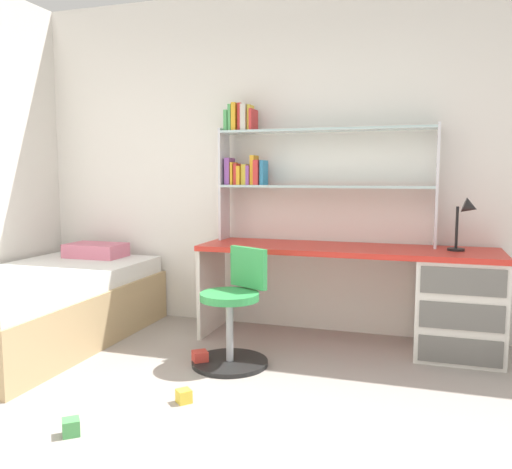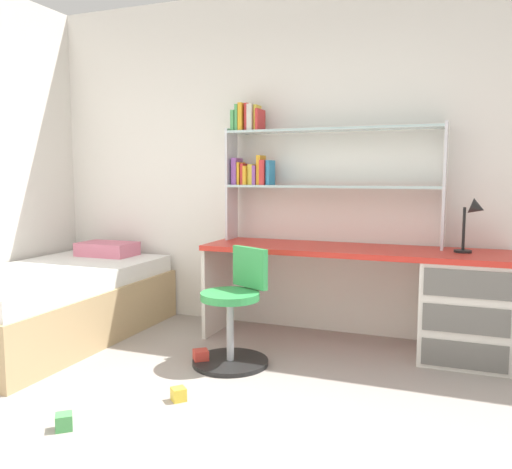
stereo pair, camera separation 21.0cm
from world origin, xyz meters
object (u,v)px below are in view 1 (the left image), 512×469
Objects in this scene: bed_platform at (42,306)px; toy_block_green_3 at (71,427)px; toy_block_yellow_0 at (184,396)px; bookshelf_hutch at (292,160)px; desk at (428,295)px; toy_block_red_1 at (200,358)px; swivel_chair at (233,319)px; desk_lamp at (467,216)px.

bed_platform is 23.86× the size of toy_block_green_3.
toy_block_green_3 reaches higher than toy_block_yellow_0.
bed_platform is (-1.76, -0.85, -1.12)m from bookshelf_hutch.
desk reaches higher than toy_block_red_1.
desk is at bearing 47.87° from toy_block_green_3.
swivel_chair reaches higher than desk.
desk_lamp is 2.84m from toy_block_green_3.
desk_lamp is 2.10m from toy_block_red_1.
toy_block_green_3 is at bearing -135.81° from desk_lamp.
bed_platform is (-2.83, -0.67, -0.14)m from desk.
toy_block_yellow_0 is (1.52, -0.67, -0.24)m from bed_platform.
toy_block_green_3 is (-0.42, -1.19, -0.27)m from swivel_chair.
desk is at bearing 13.25° from bed_platform.
swivel_chair is 0.40× the size of bed_platform.
bookshelf_hutch is 17.57× the size of toy_block_red_1.
desk reaches higher than toy_block_green_3.
desk is 0.63m from desk_lamp.
swivel_chair is 0.73m from toy_block_yellow_0.
desk is 2.53m from toy_block_green_3.
swivel_chair is at bearing -155.80° from desk_lamp.
desk_lamp is at bearing 2.16° from desk.
bookshelf_hutch is at bearing 67.37° from toy_block_red_1.
desk is at bearing -177.84° from desk_lamp.
bookshelf_hutch is at bearing 81.04° from toy_block_yellow_0.
desk is 1.91m from toy_block_yellow_0.
desk is 29.16× the size of toy_block_yellow_0.
swivel_chair is at bearing -102.63° from bookshelf_hutch.
desk is at bearing 27.49° from toy_block_red_1.
toy_block_yellow_0 is 0.92× the size of toy_block_green_3.
toy_block_green_3 is (-1.68, -1.85, -0.38)m from desk.
swivel_chair reaches higher than toy_block_red_1.
desk_lamp reaches higher than bed_platform.
toy_block_yellow_0 is at bearing 54.46° from toy_block_green_3.
desk_lamp is 5.04× the size of toy_block_yellow_0.
desk is 2.91m from bed_platform.
toy_block_yellow_0 is at bearing -138.97° from desk_lamp.
desk_lamp is at bearing 41.03° from toy_block_yellow_0.
toy_block_red_1 reaches higher than toy_block_green_3.
toy_block_red_1 is at bearing -155.66° from desk_lamp.
bed_platform is at bearing 156.09° from toy_block_yellow_0.
desk_lamp is at bearing 44.19° from toy_block_green_3.
swivel_chair is at bearing 70.61° from toy_block_green_3.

